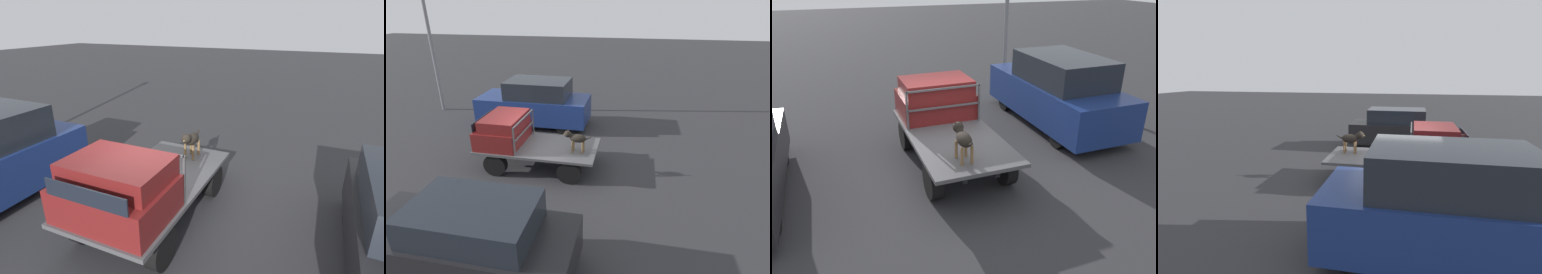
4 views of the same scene
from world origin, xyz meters
The scene contains 6 objects.
ground_plane centered at (0.00, 0.00, 0.00)m, with size 80.00×80.00×0.00m, color #2D2D30.
flatbed_truck centered at (0.00, 0.00, 0.59)m, with size 3.93×1.93×0.81m.
truck_cab centered at (1.20, 0.00, 1.27)m, with size 1.38×1.81×0.98m.
truck_headboard centered at (0.47, 0.00, 1.42)m, with size 0.04×1.81×0.93m.
dog centered at (-1.30, 0.20, 1.27)m, with size 0.91×0.27×0.73m.
parked_pickup_far centered at (1.34, -3.71, 1.00)m, with size 4.90×1.97×2.06m.
Camera 3 is at (-7.46, 2.49, 4.25)m, focal length 35.00 mm.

